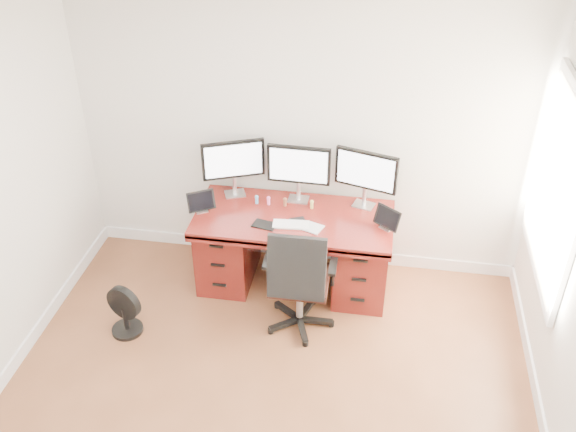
% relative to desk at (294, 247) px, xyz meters
% --- Properties ---
extents(back_wall, '(4.00, 0.10, 2.70)m').
position_rel_desk_xyz_m(back_wall, '(0.00, 0.42, 0.95)').
color(back_wall, silver).
rests_on(back_wall, ground).
extents(desk, '(1.70, 0.80, 0.75)m').
position_rel_desk_xyz_m(desk, '(0.00, 0.00, 0.00)').
color(desk, '#5C1612').
rests_on(desk, ground).
extents(office_chair, '(0.59, 0.55, 1.03)m').
position_rel_desk_xyz_m(office_chair, '(0.13, -0.58, -0.06)').
color(office_chair, black).
rests_on(office_chair, ground).
extents(floor_fan, '(0.31, 0.26, 0.45)m').
position_rel_desk_xyz_m(floor_fan, '(-1.28, -0.86, -0.19)').
color(floor_fan, black).
rests_on(floor_fan, ground).
extents(monitor_left, '(0.52, 0.24, 0.53)m').
position_rel_desk_xyz_m(monitor_left, '(-0.58, 0.24, 0.68)').
color(monitor_left, silver).
rests_on(monitor_left, desk).
extents(monitor_center, '(0.55, 0.14, 0.53)m').
position_rel_desk_xyz_m(monitor_center, '(-0.00, 0.24, 0.68)').
color(monitor_center, silver).
rests_on(monitor_center, desk).
extents(monitor_right, '(0.54, 0.19, 0.53)m').
position_rel_desk_xyz_m(monitor_right, '(0.58, 0.24, 0.68)').
color(monitor_right, silver).
rests_on(monitor_right, desk).
extents(tablet_left, '(0.24, 0.18, 0.19)m').
position_rel_desk_xyz_m(tablet_left, '(-0.80, -0.08, 0.43)').
color(tablet_left, silver).
rests_on(tablet_left, desk).
extents(tablet_right, '(0.23, 0.20, 0.19)m').
position_rel_desk_xyz_m(tablet_right, '(0.79, -0.08, 0.43)').
color(tablet_right, silver).
rests_on(tablet_right, desk).
extents(keyboard, '(0.31, 0.15, 0.01)m').
position_rel_desk_xyz_m(keyboard, '(-0.00, -0.17, 0.36)').
color(keyboard, white).
rests_on(keyboard, desk).
extents(trackpad, '(0.18, 0.18, 0.01)m').
position_rel_desk_xyz_m(trackpad, '(0.19, -0.19, 0.35)').
color(trackpad, silver).
rests_on(trackpad, desk).
extents(drawing_tablet, '(0.22, 0.16, 0.01)m').
position_rel_desk_xyz_m(drawing_tablet, '(-0.22, -0.21, 0.35)').
color(drawing_tablet, black).
rests_on(drawing_tablet, desk).
extents(phone, '(0.14, 0.11, 0.01)m').
position_rel_desk_xyz_m(phone, '(0.04, -0.08, 0.35)').
color(phone, black).
rests_on(phone, desk).
extents(figurine_blue, '(0.03, 0.03, 0.08)m').
position_rel_desk_xyz_m(figurine_blue, '(-0.35, 0.12, 0.39)').
color(figurine_blue, '#4E9BD8').
rests_on(figurine_blue, desk).
extents(figurine_pink, '(0.03, 0.03, 0.08)m').
position_rel_desk_xyz_m(figurine_pink, '(-0.25, 0.12, 0.39)').
color(figurine_pink, pink).
rests_on(figurine_pink, desk).
extents(figurine_brown, '(0.03, 0.03, 0.08)m').
position_rel_desk_xyz_m(figurine_brown, '(-0.10, 0.12, 0.39)').
color(figurine_brown, brown).
rests_on(figurine_brown, desk).
extents(figurine_yellow, '(0.03, 0.03, 0.08)m').
position_rel_desk_xyz_m(figurine_yellow, '(0.14, 0.12, 0.39)').
color(figurine_yellow, '#D6D165').
rests_on(figurine_yellow, desk).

